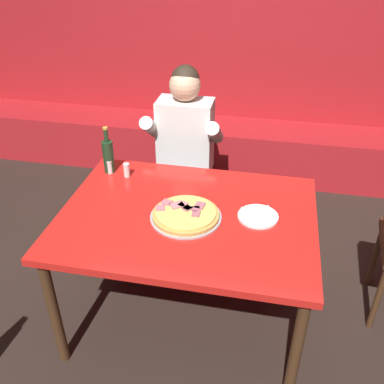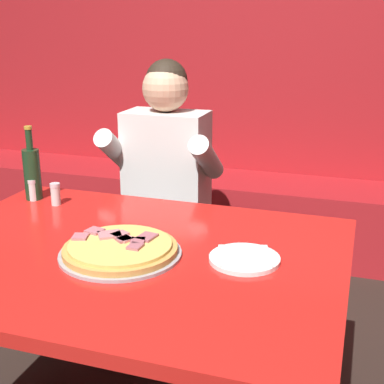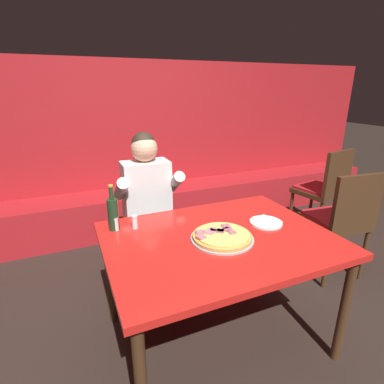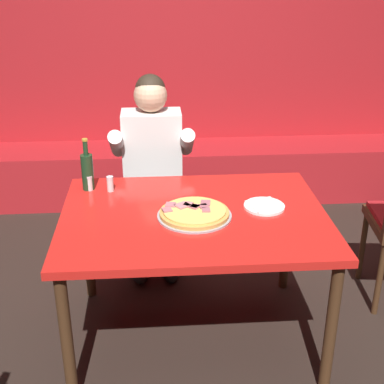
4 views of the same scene
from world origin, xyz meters
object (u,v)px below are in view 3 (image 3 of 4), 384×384
object	(u,v)px
main_dining_table	(219,248)
dining_chair_side_aisle	(326,185)
diner_seated_blue_shirt	(150,204)
dining_chair_far_left	(342,216)
beer_bottle	(113,213)
plate_white_paper	(266,222)
pizza	(223,236)
shaker_black_pepper	(116,224)
shaker_red_pepper_flakes	(135,223)

from	to	relation	value
main_dining_table	dining_chair_side_aisle	bearing A→B (deg)	26.32
diner_seated_blue_shirt	dining_chair_far_left	size ratio (longest dim) A/B	1.31
diner_seated_blue_shirt	dining_chair_side_aisle	distance (m)	2.01
main_dining_table	beer_bottle	xyz separation A→B (m)	(-0.56, 0.35, 0.19)
plate_white_paper	beer_bottle	world-z (taller)	beer_bottle
diner_seated_blue_shirt	dining_chair_far_left	xyz separation A→B (m)	(1.49, -0.60, -0.12)
pizza	shaker_black_pepper	world-z (taller)	shaker_black_pepper
plate_white_paper	dining_chair_side_aisle	size ratio (longest dim) A/B	0.21
dining_chair_side_aisle	plate_white_paper	bearing A→B (deg)	-149.38
pizza	diner_seated_blue_shirt	size ratio (longest dim) A/B	0.29
shaker_red_pepper_flakes	diner_seated_blue_shirt	bearing A→B (deg)	65.20
diner_seated_blue_shirt	dining_chair_far_left	world-z (taller)	diner_seated_blue_shirt
beer_bottle	diner_seated_blue_shirt	distance (m)	0.61
pizza	plate_white_paper	world-z (taller)	pizza
shaker_red_pepper_flakes	dining_chair_far_left	xyz separation A→B (m)	(1.72, -0.09, -0.22)
main_dining_table	shaker_black_pepper	bearing A→B (deg)	148.98
shaker_black_pepper	beer_bottle	bearing A→B (deg)	113.69
shaker_red_pepper_flakes	dining_chair_side_aisle	distance (m)	2.32
beer_bottle	diner_seated_blue_shirt	xyz separation A→B (m)	(0.35, 0.46, -0.16)
shaker_red_pepper_flakes	dining_chair_side_aisle	bearing A→B (deg)	14.58
pizza	diner_seated_blue_shirt	distance (m)	0.87
beer_bottle	shaker_red_pepper_flakes	size ratio (longest dim) A/B	3.40
shaker_black_pepper	shaker_red_pepper_flakes	xyz separation A→B (m)	(0.12, -0.02, 0.00)
beer_bottle	dining_chair_far_left	xyz separation A→B (m)	(1.84, -0.13, -0.29)
dining_chair_side_aisle	pizza	bearing A→B (deg)	-152.81
main_dining_table	pizza	size ratio (longest dim) A/B	3.60
shaker_red_pepper_flakes	plate_white_paper	bearing A→B (deg)	-18.54
main_dining_table	dining_chair_far_left	bearing A→B (deg)	9.51
pizza	shaker_red_pepper_flakes	world-z (taller)	shaker_red_pepper_flakes
diner_seated_blue_shirt	dining_chair_side_aisle	xyz separation A→B (m)	(2.01, 0.08, -0.12)
beer_bottle	shaker_red_pepper_flakes	world-z (taller)	beer_bottle
pizza	dining_chair_side_aisle	xyz separation A→B (m)	(1.80, 0.93, -0.20)
beer_bottle	diner_seated_blue_shirt	world-z (taller)	diner_seated_blue_shirt
dining_chair_side_aisle	shaker_black_pepper	bearing A→B (deg)	-166.59
shaker_red_pepper_flakes	dining_chair_far_left	size ratio (longest dim) A/B	0.09
main_dining_table	dining_chair_side_aisle	distance (m)	2.01
shaker_red_pepper_flakes	dining_chair_far_left	bearing A→B (deg)	-3.14
pizza	diner_seated_blue_shirt	world-z (taller)	diner_seated_blue_shirt
main_dining_table	shaker_black_pepper	distance (m)	0.65
shaker_black_pepper	dining_chair_side_aisle	bearing A→B (deg)	13.41
main_dining_table	dining_chair_side_aisle	size ratio (longest dim) A/B	1.35
main_dining_table	shaker_red_pepper_flakes	world-z (taller)	shaker_red_pepper_flakes
shaker_black_pepper	diner_seated_blue_shirt	size ratio (longest dim) A/B	0.07
shaker_black_pepper	diner_seated_blue_shirt	xyz separation A→B (m)	(0.35, 0.48, -0.09)
plate_white_paper	shaker_red_pepper_flakes	xyz separation A→B (m)	(-0.80, 0.27, 0.03)
main_dining_table	dining_chair_far_left	size ratio (longest dim) A/B	1.37
diner_seated_blue_shirt	dining_chair_far_left	bearing A→B (deg)	-21.79
pizza	shaker_red_pepper_flakes	bearing A→B (deg)	141.99
pizza	diner_seated_blue_shirt	xyz separation A→B (m)	(-0.21, 0.84, -0.07)
pizza	dining_chair_far_left	size ratio (longest dim) A/B	0.38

